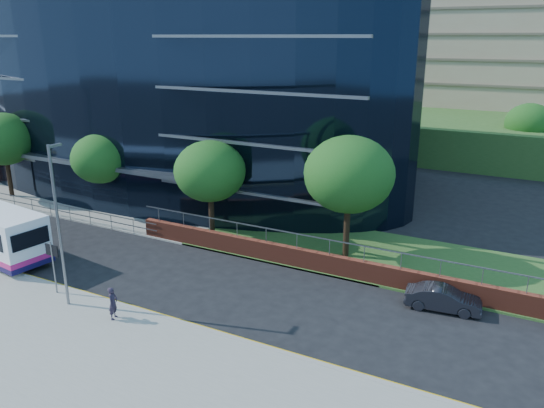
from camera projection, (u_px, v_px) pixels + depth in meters
The scene contains 18 objects.
ground at pixel (25, 267), 30.79m from camera, with size 200.00×200.00×0.00m, color black.
kerb at pixel (10, 272), 29.93m from camera, with size 80.00×0.25×0.16m, color gray.
yellow_line_outer at pixel (13, 272), 30.12m from camera, with size 80.00×0.08×0.01m, color gold.
yellow_line_inner at pixel (15, 271), 30.24m from camera, with size 80.00×0.08×0.01m, color gold.
far_forecourt at pixel (92, 202), 42.72m from camera, with size 50.00×8.00×0.10m, color gray.
grass_verge at pixel (488, 277), 29.39m from camera, with size 36.00×8.00×0.12m, color #2D511E.
glass_office at pixel (181, 92), 47.72m from camera, with size 44.00×23.10×16.00m.
retaining_wall at pixel (400, 279), 27.88m from camera, with size 34.00×0.40×2.11m.
guard_railings at pixel (32, 202), 40.00m from camera, with size 24.00×0.05×1.10m.
street_sign at pixel (53, 257), 26.81m from camera, with size 0.85×0.09×2.80m.
tree_far_a at pixel (3, 139), 42.68m from camera, with size 4.95×4.95×6.98m.
tree_far_b at pixel (101, 159), 38.86m from camera, with size 4.29×4.29×6.05m.
tree_far_c at pixel (210, 171), 33.90m from camera, with size 4.62×4.62×6.51m.
tree_far_d at pixel (349, 174), 30.55m from camera, with size 5.28×5.28×7.44m.
tree_dist_e at pixel (529, 123), 52.48m from camera, with size 4.62×4.62×6.51m.
streetlight_east at pixel (59, 222), 24.95m from camera, with size 0.15×0.77×8.00m.
parked_car at pixel (443, 299), 25.82m from camera, with size 1.26×3.62×1.19m, color black.
pedestrian at pixel (113, 303), 24.66m from camera, with size 0.58×0.38×1.59m, color #281F2F.
Camera 1 is at (25.87, -18.28, 12.83)m, focal length 35.00 mm.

